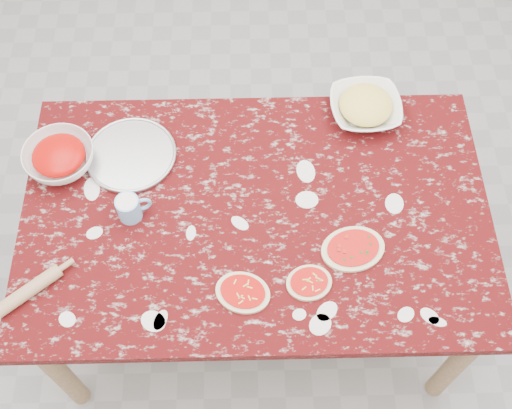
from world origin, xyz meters
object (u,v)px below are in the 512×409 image
object	(u,v)px
cheese_bowl	(365,108)
rolling_pin	(29,290)
worktable	(256,224)
pizza_tray	(131,155)
flour_mug	(130,208)
sauce_bowl	(60,158)

from	to	relation	value
cheese_bowl	rolling_pin	world-z (taller)	cheese_bowl
worktable	cheese_bowl	distance (m)	0.60
cheese_bowl	pizza_tray	bearing A→B (deg)	-168.42
pizza_tray	rolling_pin	xyz separation A→B (m)	(-0.28, -0.52, 0.02)
cheese_bowl	flour_mug	world-z (taller)	flour_mug
worktable	pizza_tray	world-z (taller)	pizza_tray
sauce_bowl	flour_mug	distance (m)	0.34
sauce_bowl	cheese_bowl	size ratio (longest dim) A/B	0.95
worktable	cheese_bowl	xyz separation A→B (m)	(0.41, 0.41, 0.12)
pizza_tray	flour_mug	xyz separation A→B (m)	(0.02, -0.24, 0.04)
sauce_bowl	cheese_bowl	xyz separation A→B (m)	(1.10, 0.20, -0.01)
cheese_bowl	worktable	bearing A→B (deg)	-134.87
pizza_tray	cheese_bowl	size ratio (longest dim) A/B	1.21
worktable	flour_mug	xyz separation A→B (m)	(-0.42, -0.00, 0.13)
rolling_pin	flour_mug	bearing A→B (deg)	43.02
worktable	pizza_tray	bearing A→B (deg)	151.55
cheese_bowl	flour_mug	xyz separation A→B (m)	(-0.83, -0.42, 0.02)
worktable	sauce_bowl	distance (m)	0.73
pizza_tray	flour_mug	world-z (taller)	flour_mug
worktable	flour_mug	world-z (taller)	flour_mug
pizza_tray	sauce_bowl	size ratio (longest dim) A/B	1.27
pizza_tray	rolling_pin	world-z (taller)	rolling_pin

